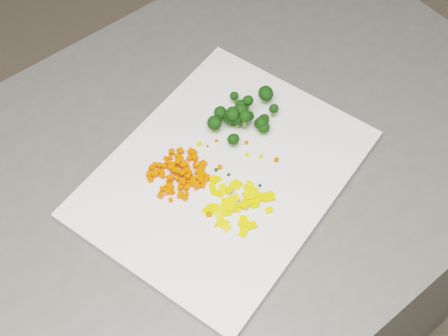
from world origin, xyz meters
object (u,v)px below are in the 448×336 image
object	(u,v)px
counter_block	(225,269)
carrot_pile	(178,171)
cutting_board	(224,174)
broccoli_pile	(243,111)
pepper_pile	(237,199)

from	to	relation	value
counter_block	carrot_pile	bearing A→B (deg)	-163.29
cutting_board	carrot_pile	size ratio (longest dim) A/B	4.50
counter_block	cutting_board	bearing A→B (deg)	-113.85
cutting_board	broccoli_pile	size ratio (longest dim) A/B	3.75
carrot_pile	broccoli_pile	bearing A→B (deg)	25.82
counter_block	cutting_board	size ratio (longest dim) A/B	2.43
counter_block	carrot_pile	xyz separation A→B (m)	(-0.09, -0.03, 0.47)
counter_block	pepper_pile	world-z (taller)	pepper_pile
cutting_board	carrot_pile	distance (m)	0.07
pepper_pile	broccoli_pile	xyz separation A→B (m)	(0.07, 0.14, 0.02)
pepper_pile	carrot_pile	bearing A→B (deg)	131.31
pepper_pile	cutting_board	bearing A→B (deg)	88.18
carrot_pile	broccoli_pile	world-z (taller)	broccoli_pile
cutting_board	broccoli_pile	xyz separation A→B (m)	(0.06, 0.08, 0.03)
broccoli_pile	pepper_pile	bearing A→B (deg)	-115.56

